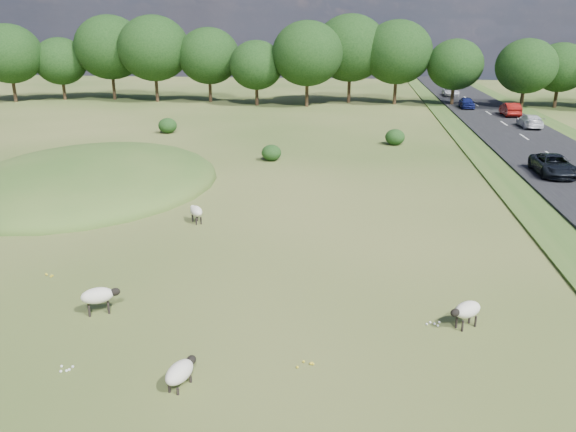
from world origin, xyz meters
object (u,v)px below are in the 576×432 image
object	(u,v)px
car_1	(451,92)
car_7	(467,103)
car_5	(554,165)
sheep_1	(196,211)
car_3	(530,121)
sheep_0	(99,296)
car_4	(458,80)
sheep_3	(180,372)
sheep_2	(467,310)
car_2	(510,109)

from	to	relation	value
car_1	car_7	size ratio (longest dim) A/B	1.14
car_7	car_5	bearing A→B (deg)	-90.00
sheep_1	car_3	distance (m)	40.80
sheep_1	sheep_0	bearing A→B (deg)	141.73
car_4	car_5	distance (m)	68.10
sheep_3	car_3	size ratio (longest dim) A/B	0.31
sheep_0	sheep_2	distance (m)	12.51
car_5	sheep_1	bearing A→B (deg)	-150.04
car_1	sheep_2	bearing A→B (deg)	-97.35
car_1	car_3	size ratio (longest dim) A/B	1.01
sheep_1	car_3	bearing A→B (deg)	-72.66
sheep_0	car_1	world-z (taller)	car_1
car_2	sheep_0	bearing A→B (deg)	63.35
car_1	car_4	xyz separation A→B (m)	(3.80, 19.01, 0.14)
sheep_3	car_2	bearing A→B (deg)	-5.19
car_2	car_4	bearing A→B (deg)	-90.00
car_4	car_7	distance (m)	33.58
car_2	car_7	bearing A→B (deg)	-58.24
sheep_3	sheep_1	bearing A→B (deg)	30.89
sheep_0	car_2	xyz separation A→B (m)	(25.37, 50.55, 0.32)
car_3	sheep_0	bearing A→B (deg)	59.05
car_3	car_4	bearing A→B (deg)	-90.00
car_5	car_7	bearing A→B (deg)	90.00
sheep_2	car_2	xyz separation A→B (m)	(12.88, 49.88, 0.35)
car_1	car_5	bearing A→B (deg)	-90.00
sheep_1	car_2	bearing A→B (deg)	-66.61
sheep_2	sheep_3	xyz separation A→B (m)	(-8.36, -4.42, -0.17)
car_2	car_5	xyz separation A→B (m)	(-3.80, -28.49, -0.08)
sheep_2	car_1	size ratio (longest dim) A/B	0.28
car_1	sheep_0	bearing A→B (deg)	-106.89
sheep_0	sheep_1	world-z (taller)	sheep_0
car_1	car_5	size ratio (longest dim) A/B	0.94
sheep_0	car_1	size ratio (longest dim) A/B	0.30
car_5	sheep_2	bearing A→B (deg)	-113.00
sheep_2	car_4	world-z (taller)	car_4
sheep_2	car_7	xyz separation A→B (m)	(9.08, 56.02, 0.28)
sheep_2	car_5	size ratio (longest dim) A/B	0.26
sheep_1	car_5	distance (m)	24.28
sheep_1	sheep_3	xyz separation A→B (m)	(3.60, -13.68, -0.15)
car_1	car_2	distance (m)	20.84
sheep_0	car_4	xyz separation A→B (m)	(25.37, 90.05, 0.34)
sheep_1	car_1	world-z (taller)	car_1
sheep_1	car_3	xyz separation A→B (m)	(24.83, 32.37, 0.27)
sheep_0	car_4	size ratio (longest dim) A/B	0.26
car_1	car_2	world-z (taller)	car_2
car_4	car_7	size ratio (longest dim) A/B	1.33
car_1	car_4	world-z (taller)	car_4
sheep_3	car_2	size ratio (longest dim) A/B	0.30
car_3	sheep_1	bearing A→B (deg)	52.50
sheep_0	sheep_2	size ratio (longest dim) A/B	1.09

